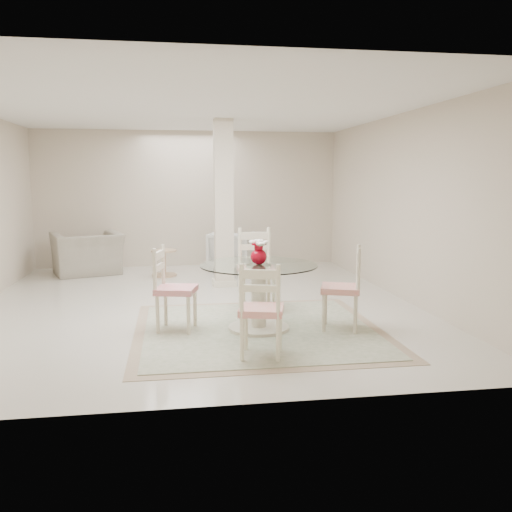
{
  "coord_description": "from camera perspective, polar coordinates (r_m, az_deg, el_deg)",
  "views": [
    {
      "loc": [
        -0.33,
        -7.51,
        1.76
      ],
      "look_at": [
        0.64,
        -1.25,
        0.85
      ],
      "focal_mm": 38.0,
      "sensor_mm": 36.0,
      "label": 1
    }
  ],
  "objects": [
    {
      "name": "dining_chair_south",
      "position": [
        5.26,
        0.52,
        -5.03
      ],
      "size": [
        0.51,
        0.51,
        1.06
      ],
      "rotation": [
        0.0,
        0.0,
        2.9
      ],
      "color": "#F5EFCA",
      "rests_on": "ground"
    },
    {
      "name": "dining_table",
      "position": [
        6.28,
        0.28,
        -4.34
      ],
      "size": [
        1.35,
        1.35,
        0.78
      ],
      "rotation": [
        0.0,
        0.0,
        -0.13
      ],
      "color": "beige",
      "rests_on": "ground"
    },
    {
      "name": "side_table",
      "position": [
        9.96,
        -9.65,
        -0.83
      ],
      "size": [
        0.46,
        0.46,
        0.48
      ],
      "color": "tan",
      "rests_on": "ground"
    },
    {
      "name": "area_rug",
      "position": [
        6.38,
        0.28,
        -7.76
      ],
      "size": [
        2.86,
        2.86,
        0.02
      ],
      "color": "tan",
      "rests_on": "ground"
    },
    {
      "name": "red_vase",
      "position": [
        6.19,
        0.29,
        0.41
      ],
      "size": [
        0.22,
        0.21,
        0.29
      ],
      "color": "#AE0519",
      "rests_on": "dining_table"
    },
    {
      "name": "recliner_taupe",
      "position": [
        10.47,
        -17.33,
        0.25
      ],
      "size": [
        1.46,
        1.36,
        0.77
      ],
      "primitive_type": "imported",
      "rotation": [
        0.0,
        0.0,
        3.48
      ],
      "color": "#A09584",
      "rests_on": "ground"
    },
    {
      "name": "dining_chair_north",
      "position": [
        7.25,
        -0.03,
        -0.74
      ],
      "size": [
        0.49,
        0.49,
        1.21
      ],
      "rotation": [
        0.0,
        0.0,
        -0.01
      ],
      "color": "#F5EEC9",
      "rests_on": "ground"
    },
    {
      "name": "armchair_white",
      "position": [
        10.5,
        -2.61,
        0.56
      ],
      "size": [
        1.02,
        1.03,
        0.74
      ],
      "primitive_type": "imported",
      "rotation": [
        0.0,
        0.0,
        2.8
      ],
      "color": "silver",
      "rests_on": "ground"
    },
    {
      "name": "room_shell",
      "position": [
        7.52,
        -6.36,
        8.85
      ],
      "size": [
        6.02,
        7.02,
        2.71
      ],
      "color": "beige",
      "rests_on": "ground"
    },
    {
      "name": "dining_chair_east",
      "position": [
        6.35,
        9.53,
        -2.71
      ],
      "size": [
        0.55,
        0.55,
        1.09
      ],
      "rotation": [
        0.0,
        0.0,
        -1.9
      ],
      "color": "beige",
      "rests_on": "ground"
    },
    {
      "name": "dining_chair_west",
      "position": [
        6.31,
        -9.03,
        -2.78
      ],
      "size": [
        0.53,
        0.53,
        1.09
      ],
      "rotation": [
        0.0,
        0.0,
        1.32
      ],
      "color": "beige",
      "rests_on": "ground"
    },
    {
      "name": "ground",
      "position": [
        7.72,
        -6.14,
        -5.06
      ],
      "size": [
        7.0,
        7.0,
        0.0
      ],
      "primitive_type": "plane",
      "color": "beige",
      "rests_on": "ground"
    },
    {
      "name": "column",
      "position": [
        8.86,
        -3.43,
        5.5
      ],
      "size": [
        0.3,
        0.3,
        2.7
      ],
      "primitive_type": "cube",
      "color": "beige",
      "rests_on": "ground"
    }
  ]
}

